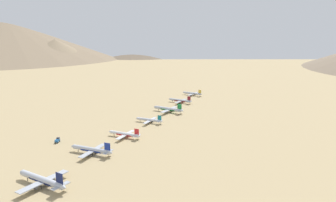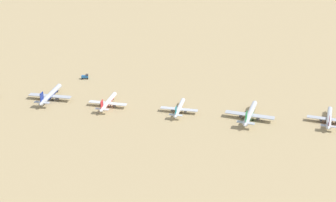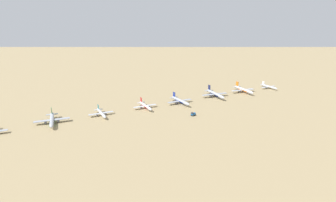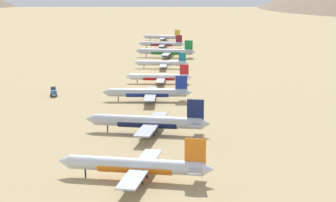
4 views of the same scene
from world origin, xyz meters
name	(u,v)px [view 4 (image 4 of 4)]	position (x,y,z in m)	size (l,w,h in m)	color
ground_plane	(155,83)	(0.00, 0.00, 0.00)	(2296.08, 2296.08, 0.00)	tan
parked_jet_0	(163,37)	(40.45, -187.67, 3.09)	(31.75, 25.74, 9.17)	#B2B7C1
parked_jet_1	(162,44)	(29.66, -138.80, 3.22)	(33.55, 27.29, 9.67)	#B2B7C1
parked_jet_2	(166,52)	(15.48, -91.51, 3.74)	(39.02, 31.73, 11.25)	#B2B7C1
parked_jet_3	(162,63)	(7.18, -46.15, 2.99)	(30.69, 25.13, 8.89)	silver
parked_jet_4	(159,77)	(-2.79, 1.48, 3.13)	(32.50, 26.59, 9.41)	silver
parked_jet_5	(148,93)	(-8.29, 43.90, 3.61)	(37.29, 30.58, 10.84)	#B2B7C1
parked_jet_6	(149,122)	(-22.07, 95.46, 4.07)	(42.37, 34.42, 12.22)	#B2B7C1
parked_jet_7	(136,166)	(-31.01, 141.80, 3.96)	(41.21, 33.46, 11.89)	silver
service_truck	(54,91)	(34.63, 42.34, 2.08)	(4.69, 5.70, 3.90)	#1E5999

